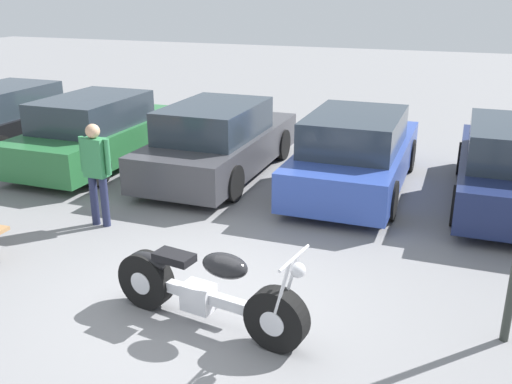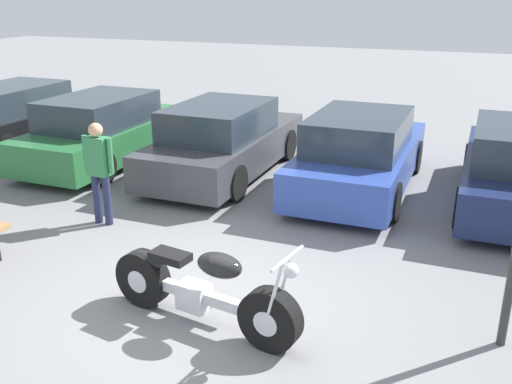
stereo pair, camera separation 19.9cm
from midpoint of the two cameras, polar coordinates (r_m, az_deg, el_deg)
ground_plane at (r=6.73m, az=-6.53°, el=-11.30°), size 60.00×60.00×0.00m
motorcycle at (r=6.20m, az=-6.05°, el=-9.76°), size 2.33×0.80×1.07m
parked_car_black at (r=14.19m, az=-23.70°, el=6.76°), size 1.82×4.38×1.42m
parked_car_green at (r=12.25m, az=-15.84°, el=5.83°), size 1.82×4.38×1.42m
parked_car_dark_grey at (r=11.05m, az=-4.23°, el=5.07°), size 1.82×4.38×1.42m
parked_car_blue at (r=10.37m, az=9.40°, el=3.86°), size 1.82×4.38×1.42m
person_standing at (r=8.86m, az=-16.32°, el=2.43°), size 0.52×0.21×1.59m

